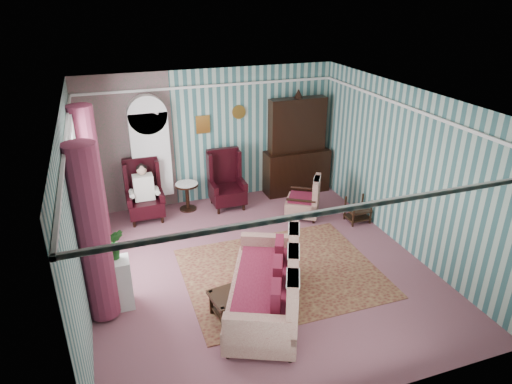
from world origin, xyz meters
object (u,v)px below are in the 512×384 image
object	(u,v)px
bookcase	(152,161)
seated_woman	(144,193)
dresser_hutch	(298,143)
coffee_table	(243,302)
wingback_right	(227,180)
sofa	(264,281)
plant_stand	(113,285)
nest_table	(358,210)
floral_armchair	(303,195)
wingback_left	(144,191)
round_side_table	(187,197)

from	to	relation	value
bookcase	seated_woman	size ratio (longest dim) A/B	1.90
dresser_hutch	coffee_table	bearing A→B (deg)	-123.71
wingback_right	sofa	size ratio (longest dim) A/B	0.57
wingback_right	plant_stand	world-z (taller)	wingback_right
wingback_right	sofa	distance (m)	3.63
nest_table	plant_stand	size ratio (longest dim) A/B	0.68
seated_woman	floral_armchair	world-z (taller)	seated_woman
floral_armchair	sofa	bearing A→B (deg)	177.08
seated_woman	dresser_hutch	bearing A→B (deg)	4.41
wingback_right	coffee_table	bearing A→B (deg)	-102.53
seated_woman	bookcase	bearing A→B (deg)	57.34
wingback_left	wingback_right	size ratio (longest dim) A/B	1.00
nest_table	sofa	distance (m)	3.47
sofa	seated_woman	bearing A→B (deg)	43.70
dresser_hutch	floral_armchair	distance (m)	1.46
plant_stand	coffee_table	size ratio (longest dim) A/B	0.86
coffee_table	plant_stand	bearing A→B (deg)	156.22
round_side_table	nest_table	distance (m)	3.60
floral_armchair	coffee_table	size ratio (longest dim) A/B	1.03
wingback_right	bookcase	bearing A→B (deg)	165.43
dresser_hutch	seated_woman	size ratio (longest dim) A/B	2.00
dresser_hutch	nest_table	distance (m)	2.11
wingback_left	wingback_right	world-z (taller)	same
round_side_table	plant_stand	bearing A→B (deg)	-120.38
wingback_right	coffee_table	xyz separation A→B (m)	(-0.78, -3.53, -0.43)
wingback_right	round_side_table	xyz separation A→B (m)	(-0.85, 0.15, -0.33)
round_side_table	nest_table	world-z (taller)	round_side_table
dresser_hutch	floral_armchair	size ratio (longest dim) A/B	2.44
wingback_left	nest_table	bearing A→B (deg)	-20.85
dresser_hutch	wingback_left	xyz separation A→B (m)	(-3.50, -0.27, -0.55)
wingback_left	seated_woman	size ratio (longest dim) A/B	1.06
plant_stand	sofa	xyz separation A→B (m)	(2.07, -0.84, 0.15)
wingback_left	seated_woman	xyz separation A→B (m)	(0.00, 0.00, -0.04)
seated_woman	coffee_table	distance (m)	3.68
wingback_right	floral_armchair	size ratio (longest dim) A/B	1.29
bookcase	seated_woman	distance (m)	0.70
nest_table	plant_stand	xyz separation A→B (m)	(-4.87, -1.20, 0.13)
dresser_hutch	wingback_right	xyz separation A→B (m)	(-1.75, -0.27, -0.55)
coffee_table	bookcase	bearing A→B (deg)	100.36
bookcase	sofa	size ratio (longest dim) A/B	1.03
wingback_right	seated_woman	distance (m)	1.75
round_side_table	sofa	bearing A→B (deg)	-84.28
dresser_hutch	nest_table	xyz separation A→B (m)	(0.57, -1.82, -0.91)
plant_stand	seated_woman	bearing A→B (deg)	73.78
plant_stand	sofa	size ratio (longest dim) A/B	0.37
wingback_left	nest_table	distance (m)	4.37
wingback_right	sofa	xyz separation A→B (m)	(-0.48, -3.59, -0.08)
bookcase	dresser_hutch	world-z (taller)	dresser_hutch
coffee_table	wingback_left	bearing A→B (deg)	105.31
dresser_hutch	floral_armchair	xyz separation A→B (m)	(-0.40, -1.22, -0.70)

